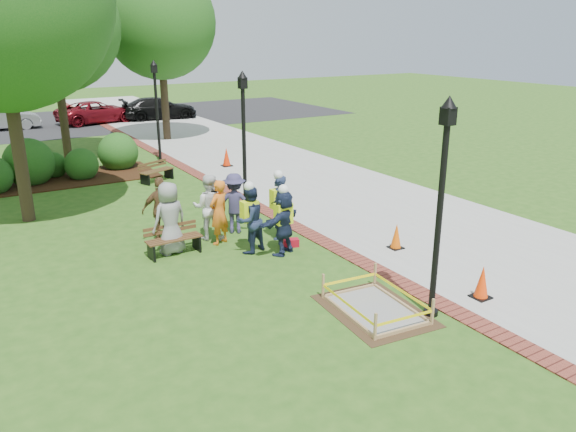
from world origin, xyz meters
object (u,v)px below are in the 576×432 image
cone_front (482,283)px  lamp_near (441,194)px  hivis_worker_b (278,205)px  hivis_worker_c (250,218)px  bench_near (174,246)px  hivis_worker_a (283,220)px  wet_concrete_pad (375,300)px

cone_front → lamp_near: bearing=179.0°
lamp_near → hivis_worker_b: 5.54m
hivis_worker_b → hivis_worker_c: bearing=-155.8°
bench_near → hivis_worker_b: bearing=-6.3°
lamp_near → hivis_worker_a: lamp_near is taller
hivis_worker_c → lamp_near: bearing=-72.7°
wet_concrete_pad → bench_near: bearing=115.5°
wet_concrete_pad → hivis_worker_a: hivis_worker_a is taller
hivis_worker_a → cone_front: bearing=-62.6°
lamp_near → hivis_worker_a: bearing=101.0°
lamp_near → cone_front: bearing=-1.0°
hivis_worker_a → hivis_worker_c: (-0.67, 0.52, 0.02)m
lamp_near → bench_near: bearing=119.7°
lamp_near → hivis_worker_a: (-0.83, 4.28, -1.59)m
bench_near → hivis_worker_a: hivis_worker_a is taller
hivis_worker_c → hivis_worker_a: bearing=-38.0°
hivis_worker_c → cone_front: bearing=-59.0°
cone_front → hivis_worker_a: (-2.24, 4.31, 0.54)m
wet_concrete_pad → hivis_worker_a: size_ratio=1.36×
bench_near → hivis_worker_a: (2.38, -1.34, 0.66)m
wet_concrete_pad → cone_front: 2.37m
lamp_near → wet_concrete_pad: bearing=141.1°
wet_concrete_pad → cone_front: size_ratio=3.32×
wet_concrete_pad → cone_front: cone_front is taller
cone_front → wet_concrete_pad: bearing=162.5°
wet_concrete_pad → hivis_worker_c: bearing=98.9°
hivis_worker_b → hivis_worker_c: (-1.12, -0.51, -0.02)m
lamp_near → hivis_worker_c: 5.27m
cone_front → hivis_worker_a: size_ratio=0.41×
hivis_worker_a → hivis_worker_b: (0.46, 1.03, 0.04)m
hivis_worker_c → bench_near: bearing=154.4°
hivis_worker_a → hivis_worker_c: hivis_worker_c is taller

